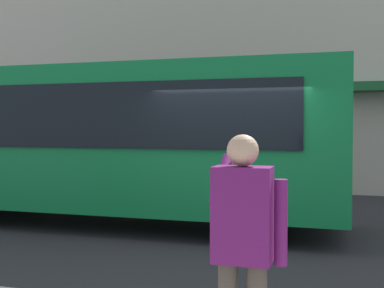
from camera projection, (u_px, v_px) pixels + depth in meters
ground_plane at (236, 241)px, 8.17m from camera, size 60.00×60.00×0.00m
red_bus at (108, 139)px, 9.53m from camera, size 9.05×2.54×3.08m
pedestrian_photographer at (243, 237)px, 3.35m from camera, size 0.53×0.52×1.70m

